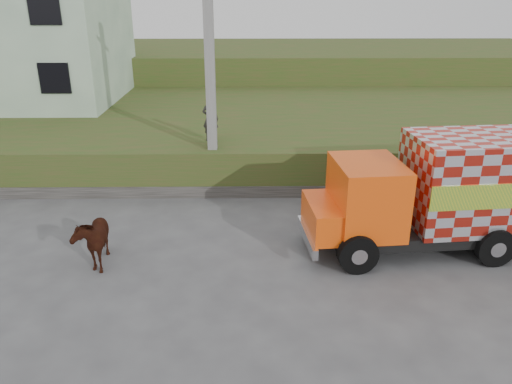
{
  "coord_description": "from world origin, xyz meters",
  "views": [
    {
      "loc": [
        0.21,
        -11.11,
        6.29
      ],
      "look_at": [
        0.38,
        1.27,
        1.3
      ],
      "focal_mm": 35.0,
      "sensor_mm": 36.0,
      "label": 1
    }
  ],
  "objects_px": {
    "utility_pole": "(210,69)",
    "cargo_truck": "(454,192)",
    "pedestrian": "(210,119)",
    "cow": "(92,238)"
  },
  "relations": [
    {
      "from": "utility_pole",
      "to": "cargo_truck",
      "type": "height_order",
      "value": "utility_pole"
    },
    {
      "from": "utility_pole",
      "to": "cargo_truck",
      "type": "relative_size",
      "value": 1.16
    },
    {
      "from": "cargo_truck",
      "to": "cow",
      "type": "height_order",
      "value": "cargo_truck"
    },
    {
      "from": "utility_pole",
      "to": "pedestrian",
      "type": "relative_size",
      "value": 5.21
    },
    {
      "from": "utility_pole",
      "to": "cow",
      "type": "relative_size",
      "value": 4.91
    },
    {
      "from": "utility_pole",
      "to": "pedestrian",
      "type": "bearing_deg",
      "value": 97.23
    },
    {
      "from": "cow",
      "to": "pedestrian",
      "type": "relative_size",
      "value": 1.06
    },
    {
      "from": "pedestrian",
      "to": "cargo_truck",
      "type": "bearing_deg",
      "value": 157.71
    },
    {
      "from": "utility_pole",
      "to": "cargo_truck",
      "type": "distance_m",
      "value": 7.97
    },
    {
      "from": "cargo_truck",
      "to": "pedestrian",
      "type": "distance_m",
      "value": 8.23
    }
  ]
}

